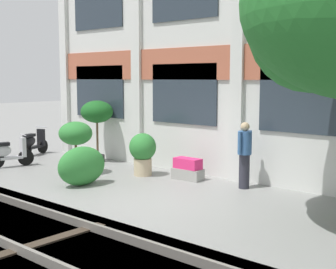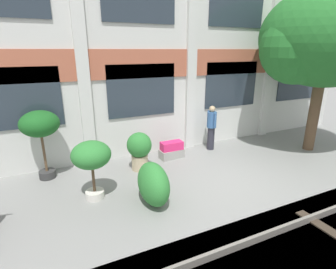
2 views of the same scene
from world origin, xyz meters
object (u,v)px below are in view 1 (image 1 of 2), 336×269
Objects in this scene: potted_plant_stone_basin at (143,151)px; topiary_hedge at (82,166)px; potted_plant_square_trough at (188,169)px; potted_plant_low_pan at (97,114)px; resident_by_doorway at (245,153)px; scooter_near_curb at (9,153)px; potted_plant_terracotta_small at (76,136)px; scooter_second_parked at (33,143)px.

topiary_hedge is at bearing -99.25° from potted_plant_stone_basin.
potted_plant_stone_basin is at bearing -162.74° from potted_plant_square_trough.
potted_plant_low_pan is 5.60m from resident_by_doorway.
potted_plant_stone_basin reaches higher than scooter_near_curb.
scooter_second_parked is at bearing 164.74° from potted_plant_terracotta_small.
potted_plant_low_pan reaches higher than potted_plant_stone_basin.
potted_plant_stone_basin reaches higher than topiary_hedge.
potted_plant_stone_basin is 0.87× the size of scooter_near_curb.
potted_plant_stone_basin is 0.80× the size of potted_plant_terracotta_small.
scooter_near_curb is 7.26m from resident_by_doorway.
scooter_near_curb is 2.23m from scooter_second_parked.
resident_by_doorway is 4.08m from topiary_hedge.
potted_plant_stone_basin is 0.89× the size of topiary_hedge.
scooter_near_curb is 1.02× the size of scooter_second_parked.
scooter_near_curb and scooter_second_parked have the same top height.
potted_plant_stone_basin is (2.61, -0.58, -0.86)m from potted_plant_low_pan.
potted_plant_low_pan is 3.53m from topiary_hedge.
potted_plant_stone_basin is 1.38× the size of potted_plant_square_trough.
scooter_near_curb is (-1.29, -2.40, -1.10)m from potted_plant_low_pan.
potted_plant_square_trough is at bearing -172.83° from resident_by_doorway.
potted_plant_square_trough is 5.64m from scooter_near_curb.
potted_plant_low_pan is 1.50× the size of topiary_hedge.
potted_plant_stone_basin is 1.40m from potted_plant_square_trough.
scooter_second_parked is at bearing -175.92° from potted_plant_square_trough.
scooter_second_parked is at bearing 160.02° from topiary_hedge.
topiary_hedge is at bearing -140.97° from resident_by_doorway.
potted_plant_low_pan is 1.33× the size of potted_plant_terracotta_small.
potted_plant_terracotta_small is 3.31m from potted_plant_square_trough.
resident_by_doorway is (8.24, 0.61, 0.44)m from scooter_second_parked.
resident_by_doorway is (2.95, 0.54, 0.20)m from potted_plant_stone_basin.
topiary_hedge reaches higher than scooter_near_curb.
topiary_hedge is (3.60, -0.07, 0.06)m from scooter_near_curb.
potted_plant_low_pan is at bearing 167.39° from potted_plant_stone_basin.
potted_plant_terracotta_small is (1.05, -1.67, -0.45)m from potted_plant_low_pan.
potted_plant_square_trough is at bearing -104.44° from scooter_second_parked.
scooter_second_parked is (-2.68, -0.65, -1.10)m from potted_plant_low_pan.
potted_plant_low_pan is 1.21× the size of resident_by_doorway.
potted_plant_low_pan is 4.10m from potted_plant_square_trough.
scooter_second_parked is 0.82× the size of resident_by_doorway.
resident_by_doorway is at bearing -57.92° from scooter_near_curb.
potted_plant_low_pan is 2.81m from potted_plant_stone_basin.
potted_plant_square_trough is 0.53× the size of resident_by_doorway.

